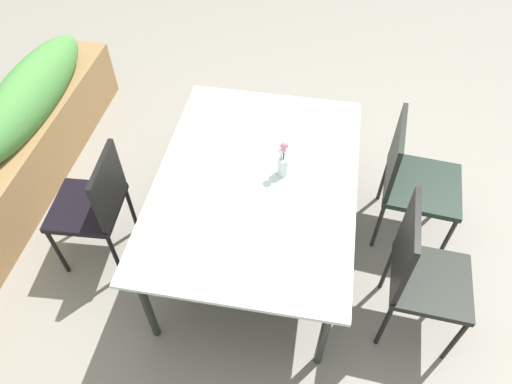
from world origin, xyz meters
TOP-DOWN VIEW (x-y plane):
  - ground_plane at (0.00, 0.00)m, footprint 12.00×12.00m
  - dining_table at (0.09, -0.05)m, footprint 1.64×1.18m
  - chair_near_right at (0.47, -1.01)m, footprint 0.53×0.53m
  - chair_near_left at (-0.27, -1.01)m, footprint 0.46×0.46m
  - chair_far_side at (-0.10, 0.93)m, footprint 0.45×0.45m
  - flower_vase at (0.17, -0.19)m, footprint 0.07×0.07m

SIDE VIEW (x-z plane):
  - ground_plane at x=0.00m, z-range 0.00..0.00m
  - chair_near_right at x=0.47m, z-range 0.07..0.99m
  - chair_far_side at x=-0.10m, z-range 0.08..0.98m
  - chair_near_left at x=-0.27m, z-range 0.07..1.06m
  - dining_table at x=0.09m, z-range 0.31..1.03m
  - flower_vase at x=0.17m, z-range 0.70..0.96m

